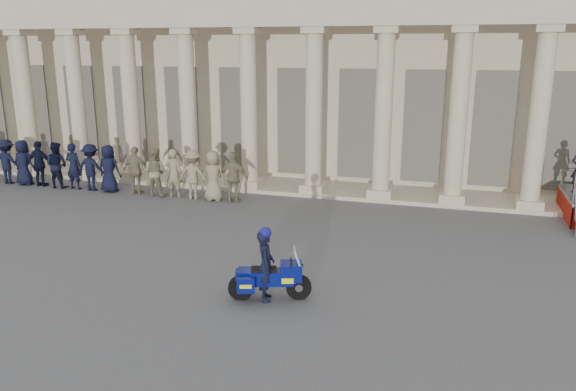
% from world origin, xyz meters
% --- Properties ---
extents(ground, '(90.00, 90.00, 0.00)m').
position_xyz_m(ground, '(0.00, 0.00, 0.00)').
color(ground, '#4A4A4D').
rests_on(ground, ground).
extents(building, '(40.00, 12.50, 9.00)m').
position_xyz_m(building, '(-0.00, 14.74, 4.52)').
color(building, '#BAA98B').
rests_on(building, ground).
extents(officer_rank, '(15.40, 0.71, 1.88)m').
position_xyz_m(officer_rank, '(-8.59, 6.16, 0.94)').
color(officer_rank, black).
rests_on(officer_rank, ground).
extents(motorcycle, '(1.85, 1.03, 1.22)m').
position_xyz_m(motorcycle, '(2.65, -1.33, 0.53)').
color(motorcycle, black).
rests_on(motorcycle, ground).
extents(rider, '(0.56, 0.70, 1.75)m').
position_xyz_m(rider, '(2.56, -1.36, 0.87)').
color(rider, black).
rests_on(rider, ground).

